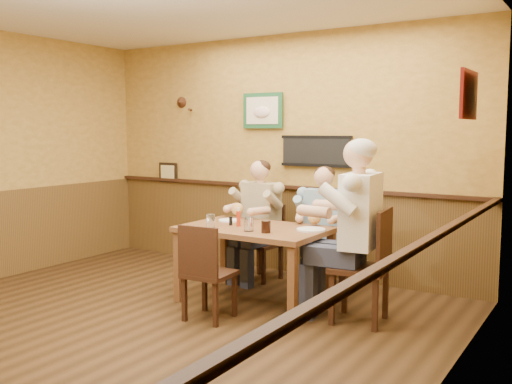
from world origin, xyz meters
TOP-DOWN VIEW (x-y plane):
  - room at (0.13, 0.17)m, footprint 5.02×5.03m
  - dining_table at (0.46, 1.24)m, footprint 1.40×0.90m
  - chair_back_left at (0.07, 1.99)m, footprint 0.43×0.43m
  - chair_back_right at (0.84, 2.01)m, footprint 0.45×0.45m
  - chair_right_end at (1.56, 1.24)m, footprint 0.52×0.52m
  - chair_near_side at (0.39, 0.60)m, footprint 0.43×0.43m
  - diner_tan_shirt at (0.07, 1.99)m, footprint 0.62×0.62m
  - diner_blue_polo at (0.84, 2.01)m, footprint 0.64×0.64m
  - diner_white_elder at (1.56, 1.24)m, footprint 0.74×0.74m
  - water_glass_left at (0.13, 0.97)m, footprint 0.10×0.10m
  - water_glass_mid at (0.54, 1.01)m, footprint 0.12×0.12m
  - cola_tumbler at (0.72, 1.03)m, footprint 0.09×0.09m
  - hot_sauce_bottle at (0.31, 1.18)m, footprint 0.05×0.05m
  - salt_shaker at (0.38, 1.28)m, footprint 0.04×0.04m
  - pepper_shaker at (0.21, 1.19)m, footprint 0.04×0.04m
  - plate_far_left at (0.05, 1.40)m, footprint 0.28×0.28m
  - plate_far_right at (1.02, 1.35)m, footprint 0.30×0.30m

SIDE VIEW (x-z plane):
  - chair_back_right at x=0.84m, z-range 0.00..0.83m
  - chair_back_left at x=0.07m, z-range 0.00..0.85m
  - chair_near_side at x=0.39m, z-range 0.00..0.87m
  - chair_right_end at x=1.56m, z-range 0.00..1.02m
  - diner_blue_polo at x=0.84m, z-range 0.00..1.18m
  - diner_tan_shirt at x=0.07m, z-range 0.00..1.22m
  - dining_table at x=0.46m, z-range 0.28..1.03m
  - diner_white_elder at x=1.56m, z-range 0.00..1.45m
  - plate_far_left at x=0.05m, z-range 0.75..0.77m
  - plate_far_right at x=1.02m, z-range 0.75..0.77m
  - salt_shaker at x=0.38m, z-range 0.75..0.83m
  - pepper_shaker at x=0.21m, z-range 0.75..0.84m
  - cola_tumbler at x=0.72m, z-range 0.75..0.86m
  - water_glass_left at x=0.13m, z-range 0.75..0.88m
  - water_glass_mid at x=0.54m, z-range 0.75..0.88m
  - hot_sauce_bottle at x=0.31m, z-range 0.75..0.92m
  - room at x=0.13m, z-range 0.28..3.09m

